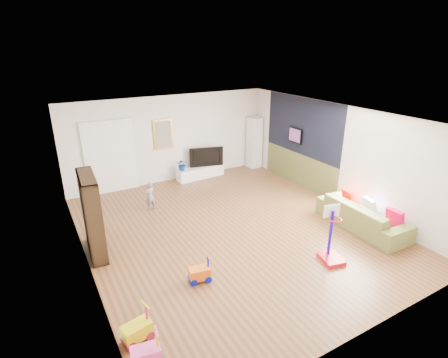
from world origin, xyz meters
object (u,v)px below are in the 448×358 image
media_console (200,172)px  sofa (362,215)px  bookshelf (92,216)px  basketball_hoop (334,235)px

media_console → sofa: 5.28m
bookshelf → basketball_hoop: bearing=-30.0°
sofa → basketball_hoop: 1.79m
media_console → bookshelf: bookshelf is taller
bookshelf → basketball_hoop: (4.09, -2.72, -0.27)m
media_console → bookshelf: bearing=-146.6°
media_console → basketball_hoop: (0.23, -5.59, 0.41)m
media_console → bookshelf: 4.86m
media_console → basketball_hoop: 5.60m
basketball_hoop → media_console: bearing=105.3°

